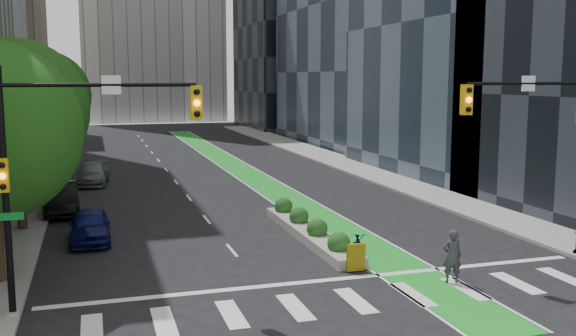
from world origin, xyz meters
TOP-DOWN VIEW (x-y plane):
  - ground at (0.00, 0.00)m, footprint 160.00×160.00m
  - sidewalk_left at (-11.80, 25.00)m, footprint 3.60×90.00m
  - sidewalk_right at (11.80, 25.00)m, footprint 3.60×90.00m
  - bike_lane_paint at (3.00, 30.00)m, footprint 2.20×70.00m
  - building_dark_end at (20.00, 68.00)m, footprint 14.00×18.00m
  - tree_mid at (-11.00, 12.00)m, footprint 6.40×6.40m
  - tree_midfar at (-11.00, 22.00)m, footprint 5.60×5.60m
  - tree_far at (-11.00, 32.00)m, footprint 6.60×6.60m
  - signal_left at (-8.70, 0.46)m, footprint 6.14×0.51m
  - signal_right at (8.67, 0.47)m, footprint 5.82×0.51m
  - median_planter at (1.20, 7.04)m, footprint 1.20×10.26m
  - bicycle at (2.26, 4.02)m, footprint 1.16×1.90m
  - cyclist at (3.86, -0.30)m, footprint 0.76×0.57m
  - parked_car_left_near at (-8.03, 9.17)m, footprint 1.72×4.18m
  - parked_car_left_mid at (-9.50, 15.61)m, footprint 2.04×5.00m
  - parked_car_left_far at (-7.87, 24.76)m, footprint 2.44×4.97m

SIDE VIEW (x-z plane):
  - ground at x=0.00m, z-range 0.00..0.00m
  - bike_lane_paint at x=3.00m, z-range 0.00..0.01m
  - sidewalk_left at x=-11.80m, z-range 0.00..0.15m
  - sidewalk_right at x=11.80m, z-range 0.00..0.15m
  - median_planter at x=1.20m, z-range -0.18..0.92m
  - bicycle at x=2.26m, z-range 0.00..0.94m
  - parked_car_left_far at x=-7.87m, z-range 0.00..1.39m
  - parked_car_left_near at x=-8.03m, z-range 0.00..1.42m
  - parked_car_left_mid at x=-9.50m, z-range 0.00..1.61m
  - cyclist at x=3.86m, z-range 0.00..1.88m
  - signal_left at x=-8.70m, z-range 1.18..8.38m
  - signal_right at x=8.67m, z-range 1.20..8.40m
  - tree_midfar at x=-11.00m, z-range 1.07..8.83m
  - tree_mid at x=-11.00m, z-range 1.18..9.96m
  - tree_far at x=-11.00m, z-range 1.19..10.20m
  - building_dark_end at x=20.00m, z-range 0.00..28.00m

